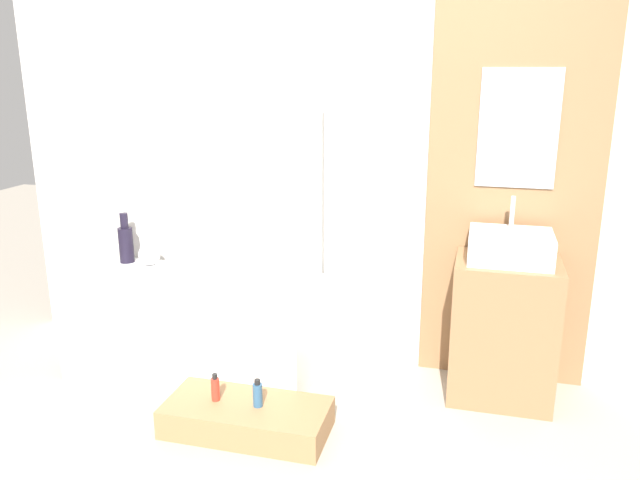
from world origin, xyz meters
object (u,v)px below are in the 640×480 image
object	(u,v)px
vase_tall_dark	(126,242)
bottle_soap_primary	(215,388)
bathtub	(199,326)
wooden_step_bench	(247,418)
sink	(510,247)
vase_round_light	(149,255)
bottle_soap_secondary	(258,394)

from	to	relation	value
vase_tall_dark	bottle_soap_primary	bearing A→B (deg)	-40.68
bathtub	wooden_step_bench	size ratio (longest dim) A/B	1.75
wooden_step_bench	sink	size ratio (longest dim) A/B	1.93
wooden_step_bench	vase_round_light	distance (m)	1.36
bathtub	bottle_soap_primary	size ratio (longest dim) A/B	9.91
sink	vase_tall_dark	size ratio (longest dim) A/B	1.30
bottle_soap_primary	vase_tall_dark	bearing A→B (deg)	139.32
vase_tall_dark	vase_round_light	xyz separation A→B (m)	(0.17, -0.02, -0.06)
wooden_step_bench	vase_round_light	size ratio (longest dim) A/B	5.97
sink	vase_tall_dark	distance (m)	2.35
bathtub	vase_round_light	bearing A→B (deg)	151.59
bottle_soap_secondary	bathtub	bearing A→B (deg)	135.30
sink	bottle_soap_secondary	xyz separation A→B (m)	(-1.15, -0.69, -0.64)
vase_round_light	bottle_soap_primary	xyz separation A→B (m)	(0.79, -0.81, -0.39)
bathtub	vase_tall_dark	bearing A→B (deg)	157.03
bathtub	wooden_step_bench	distance (m)	0.79
bottle_soap_secondary	vase_round_light	bearing A→B (deg)	141.50
sink	vase_tall_dark	bearing A→B (deg)	176.58
bottle_soap_secondary	bottle_soap_primary	bearing A→B (deg)	180.00
vase_tall_dark	vase_round_light	bearing A→B (deg)	-7.24
vase_round_light	wooden_step_bench	bearing A→B (deg)	-40.24
vase_round_light	bottle_soap_primary	world-z (taller)	vase_round_light
wooden_step_bench	sink	distance (m)	1.60
vase_round_light	bottle_soap_primary	bearing A→B (deg)	-45.56
vase_tall_dark	bottle_soap_primary	xyz separation A→B (m)	(0.96, -0.83, -0.46)
vase_round_light	bottle_soap_primary	size ratio (longest dim) A/B	0.95
bathtub	bottle_soap_secondary	xyz separation A→B (m)	(0.57, -0.57, -0.06)
wooden_step_bench	sink	bearing A→B (deg)	29.58
sink	bottle_soap_primary	xyz separation A→B (m)	(-1.38, -0.69, -0.64)
sink	bottle_soap_primary	size ratio (longest dim) A/B	2.94
sink	bottle_soap_secondary	size ratio (longest dim) A/B	2.93
bathtub	vase_tall_dark	xyz separation A→B (m)	(-0.61, 0.26, 0.40)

